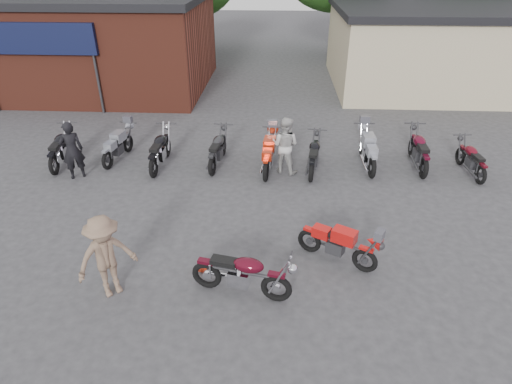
# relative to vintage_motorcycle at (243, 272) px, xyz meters

# --- Properties ---
(ground) EXTENTS (90.00, 90.00, 0.00)m
(ground) POSITION_rel_vintage_motorcycle_xyz_m (-0.09, 0.70, -0.58)
(ground) COLOR #333336
(brick_building) EXTENTS (12.00, 8.00, 4.00)m
(brick_building) POSITION_rel_vintage_motorcycle_xyz_m (-9.09, 14.70, 1.42)
(brick_building) COLOR maroon
(brick_building) RESTS_ON ground
(stucco_building) EXTENTS (10.00, 8.00, 3.50)m
(stucco_building) POSITION_rel_vintage_motorcycle_xyz_m (8.41, 15.70, 1.17)
(stucco_building) COLOR tan
(stucco_building) RESTS_ON ground
(vintage_motorcycle) EXTENTS (2.09, 1.07, 1.16)m
(vintage_motorcycle) POSITION_rel_vintage_motorcycle_xyz_m (0.00, 0.00, 0.00)
(vintage_motorcycle) COLOR #450816
(vintage_motorcycle) RESTS_ON ground
(sportbike) EXTENTS (1.87, 1.41, 1.05)m
(sportbike) POSITION_rel_vintage_motorcycle_xyz_m (2.00, 1.15, -0.05)
(sportbike) COLOR red
(sportbike) RESTS_ON ground
(helmet) EXTENTS (0.26, 0.26, 0.23)m
(helmet) POSITION_rel_vintage_motorcycle_xyz_m (-0.94, 0.65, -0.47)
(helmet) COLOR red
(helmet) RESTS_ON ground
(person_dark) EXTENTS (0.77, 0.70, 1.77)m
(person_dark) POSITION_rel_vintage_motorcycle_xyz_m (-5.45, 4.80, 0.31)
(person_dark) COLOR black
(person_dark) RESTS_ON ground
(person_light) EXTENTS (1.05, 0.94, 1.76)m
(person_light) POSITION_rel_vintage_motorcycle_xyz_m (0.85, 5.53, 0.30)
(person_light) COLOR #B4B3AF
(person_light) RESTS_ON ground
(person_tan) EXTENTS (1.32, 1.25, 1.80)m
(person_tan) POSITION_rel_vintage_motorcycle_xyz_m (-2.63, -0.09, 0.32)
(person_tan) COLOR #785F4A
(person_tan) RESTS_ON ground
(row_bike_0) EXTENTS (0.91, 2.12, 1.19)m
(row_bike_0) POSITION_rel_vintage_motorcycle_xyz_m (-6.28, 5.72, 0.02)
(row_bike_0) COLOR black
(row_bike_0) RESTS_ON ground
(row_bike_1) EXTENTS (0.92, 1.97, 1.10)m
(row_bike_1) POSITION_rel_vintage_motorcycle_xyz_m (-4.58, 6.12, -0.03)
(row_bike_1) COLOR gray
(row_bike_1) RESTS_ON ground
(row_bike_2) EXTENTS (0.75, 2.12, 1.22)m
(row_bike_2) POSITION_rel_vintage_motorcycle_xyz_m (-3.09, 5.73, 0.03)
(row_bike_2) COLOR black
(row_bike_2) RESTS_ON ground
(row_bike_3) EXTENTS (0.86, 2.07, 1.17)m
(row_bike_3) POSITION_rel_vintage_motorcycle_xyz_m (-1.28, 5.91, 0.00)
(row_bike_3) COLOR #242527
(row_bike_3) RESTS_ON ground
(row_bike_4) EXTENTS (0.85, 2.10, 1.19)m
(row_bike_4) POSITION_rel_vintage_motorcycle_xyz_m (0.36, 5.65, 0.02)
(row_bike_4) COLOR #A5240D
(row_bike_4) RESTS_ON ground
(row_bike_5) EXTENTS (0.93, 2.05, 1.15)m
(row_bike_5) POSITION_rel_vintage_motorcycle_xyz_m (1.75, 5.65, -0.00)
(row_bike_5) COLOR black
(row_bike_5) RESTS_ON ground
(row_bike_6) EXTENTS (0.74, 2.12, 1.23)m
(row_bike_6) POSITION_rel_vintage_motorcycle_xyz_m (3.47, 6.06, 0.03)
(row_bike_6) COLOR gray
(row_bike_6) RESTS_ON ground
(row_bike_7) EXTENTS (0.79, 2.16, 1.24)m
(row_bike_7) POSITION_rel_vintage_motorcycle_xyz_m (5.06, 6.11, 0.04)
(row_bike_7) COLOR #4A091B
(row_bike_7) RESTS_ON ground
(row_bike_8) EXTENTS (0.75, 1.86, 1.06)m
(row_bike_8) POSITION_rel_vintage_motorcycle_xyz_m (6.54, 5.72, -0.05)
(row_bike_8) COLOR #550A16
(row_bike_8) RESTS_ON ground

